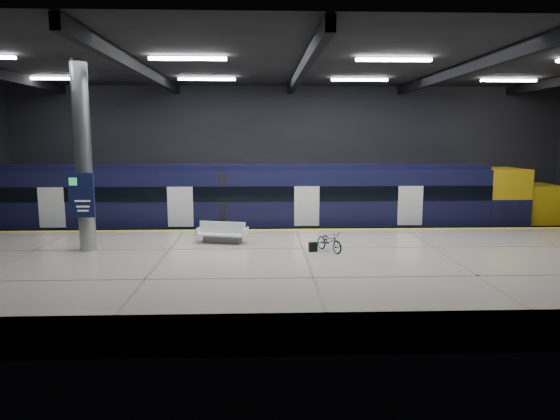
{
  "coord_description": "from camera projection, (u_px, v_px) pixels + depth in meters",
  "views": [
    {
      "loc": [
        -1.55,
        -19.42,
        5.25
      ],
      "look_at": [
        -0.76,
        1.5,
        2.2
      ],
      "focal_mm": 32.0,
      "sensor_mm": 36.0,
      "label": 1
    }
  ],
  "objects": [
    {
      "name": "ground",
      "position": [
        300.0,
        269.0,
        20.02
      ],
      "size": [
        30.0,
        30.0,
        0.0
      ],
      "primitive_type": "plane",
      "color": "black",
      "rests_on": "ground"
    },
    {
      "name": "room_shell",
      "position": [
        301.0,
        125.0,
        19.2
      ],
      "size": [
        30.1,
        16.1,
        8.05
      ],
      "color": "black",
      "rests_on": "ground"
    },
    {
      "name": "platform",
      "position": [
        306.0,
        273.0,
        17.47
      ],
      "size": [
        30.0,
        11.0,
        1.1
      ],
      "primitive_type": "cube",
      "color": "#BBB09E",
      "rests_on": "ground"
    },
    {
      "name": "safety_strip",
      "position": [
        296.0,
        230.0,
        22.58
      ],
      "size": [
        30.0,
        0.4,
        0.01
      ],
      "primitive_type": "cube",
      "color": "yellow",
      "rests_on": "platform"
    },
    {
      "name": "rails",
      "position": [
        292.0,
        240.0,
        25.45
      ],
      "size": [
        30.0,
        1.52,
        0.16
      ],
      "color": "gray",
      "rests_on": "ground"
    },
    {
      "name": "train",
      "position": [
        280.0,
        201.0,
        25.14
      ],
      "size": [
        29.4,
        2.84,
        3.79
      ],
      "color": "black",
      "rests_on": "ground"
    },
    {
      "name": "bench",
      "position": [
        223.0,
        235.0,
        19.79
      ],
      "size": [
        2.06,
        1.24,
        0.85
      ],
      "rotation": [
        0.0,
        0.0,
        -0.25
      ],
      "color": "#595B60",
      "rests_on": "platform"
    },
    {
      "name": "bicycle",
      "position": [
        329.0,
        241.0,
        18.29
      ],
      "size": [
        1.14,
        1.5,
        0.75
      ],
      "primitive_type": "imported",
      "rotation": [
        0.0,
        0.0,
        0.52
      ],
      "color": "#99999E",
      "rests_on": "platform"
    },
    {
      "name": "pannier_bag",
      "position": [
        313.0,
        247.0,
        18.3
      ],
      "size": [
        0.34,
        0.26,
        0.35
      ],
      "primitive_type": "cube",
      "rotation": [
        0.0,
        0.0,
        0.29
      ],
      "color": "black",
      "rests_on": "platform"
    },
    {
      "name": "info_column",
      "position": [
        83.0,
        159.0,
        18.06
      ],
      "size": [
        0.9,
        0.78,
        6.9
      ],
      "color": "#9EA0A5",
      "rests_on": "platform"
    }
  ]
}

